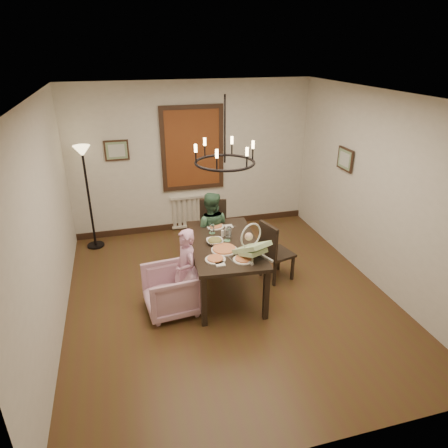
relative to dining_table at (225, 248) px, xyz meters
name	(u,v)px	position (x,y,z in m)	size (l,w,h in m)	color
room_shell	(222,197)	(0.01, 0.18, 0.70)	(4.51, 5.00, 2.81)	#4A2D19
dining_table	(225,248)	(0.00, 0.00, 0.00)	(1.08, 1.75, 0.78)	black
chair_far	(213,232)	(0.06, 0.96, -0.19)	(0.45, 0.45, 1.01)	black
chair_right	(278,250)	(0.87, 0.11, -0.22)	(0.42, 0.42, 0.96)	black
armchair	(171,290)	(-0.84, -0.30, -0.38)	(0.68, 0.70, 0.64)	#DBA8C0
elderly_woman	(187,277)	(-0.62, -0.31, -0.20)	(0.36, 0.24, 0.99)	#DD9CC0
seated_man	(211,237)	(-0.04, 0.73, -0.16)	(0.52, 0.40, 1.07)	#3A6346
baby_bouncer	(252,246)	(0.23, -0.50, 0.25)	(0.37, 0.49, 0.32)	#B0D290
salad_bowl	(215,241)	(-0.14, 0.01, 0.12)	(0.28, 0.28, 0.07)	white
pizza_platter	(224,249)	(-0.07, -0.23, 0.11)	(0.36, 0.36, 0.04)	tan
drinking_glass	(228,234)	(0.08, 0.10, 0.16)	(0.08, 0.08, 0.16)	silver
window_blinds	(193,149)	(0.01, 2.27, 0.90)	(1.00, 0.03, 1.40)	brown
radiator	(194,211)	(0.01, 2.29, -0.35)	(0.92, 0.12, 0.62)	silver
picture_back	(117,150)	(-1.34, 2.28, 0.95)	(0.42, 0.03, 0.36)	black
picture_right	(345,159)	(2.22, 0.71, 0.95)	(0.42, 0.03, 0.36)	black
floor_lamp	(89,200)	(-1.89, 1.96, 0.20)	(0.30, 0.30, 1.80)	black
chandelier	(225,162)	(0.00, 0.00, 1.25)	(0.80, 0.80, 0.04)	black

